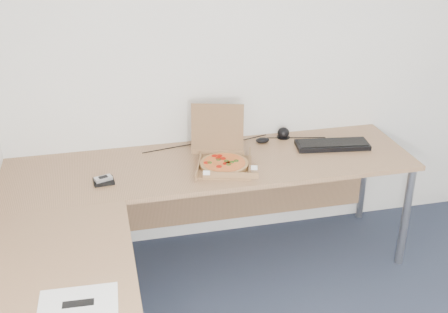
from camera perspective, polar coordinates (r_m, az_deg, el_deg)
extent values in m
cube|color=#A0734D|center=(3.48, -1.26, -0.82)|extent=(2.50, 0.70, 0.03)
cube|color=#A0734D|center=(2.49, -16.79, -13.82)|extent=(0.70, 1.50, 0.03)
cylinder|color=gray|center=(4.27, 13.87, -1.84)|extent=(0.05, 0.05, 0.70)
cube|color=olive|center=(3.40, 0.02, -1.06)|extent=(0.32, 0.32, 0.01)
cube|color=olive|center=(3.50, -0.67, 2.69)|extent=(0.32, 0.06, 0.32)
cylinder|color=tan|center=(3.39, 0.02, -0.81)|extent=(0.29, 0.29, 0.02)
cylinder|color=red|center=(3.39, 0.02, -0.60)|extent=(0.25, 0.25, 0.00)
cylinder|color=white|center=(3.59, 0.19, 1.42)|extent=(0.07, 0.07, 0.12)
cube|color=black|center=(3.74, 10.85, 1.15)|extent=(0.49, 0.23, 0.03)
ellipsoid|color=black|center=(3.74, 3.90, 1.65)|extent=(0.10, 0.07, 0.03)
cube|color=black|center=(3.30, -12.01, -2.45)|extent=(0.12, 0.11, 0.02)
cube|color=#B2B5BA|center=(3.29, -12.05, -2.18)|extent=(0.11, 0.08, 0.02)
cube|color=white|center=(2.43, -14.47, -14.14)|extent=(0.33, 0.24, 0.00)
ellipsoid|color=black|center=(3.83, 6.00, 2.45)|extent=(0.09, 0.09, 0.08)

